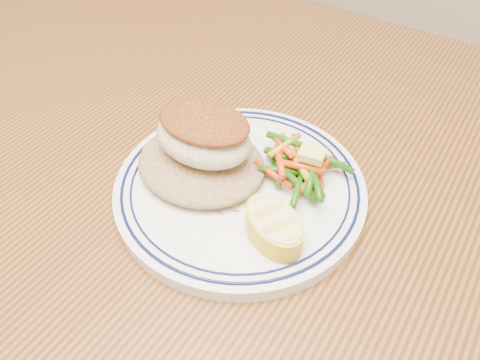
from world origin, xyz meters
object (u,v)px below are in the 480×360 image
Objects in this scene: dining_table at (268,256)px; plate at (240,187)px; lemon_wedge at (274,226)px; fish_fillet at (203,134)px; rice_pilaf at (201,161)px; vegetable_pile at (298,167)px.

plate reaches higher than dining_table.
plate is at bearing -166.42° from dining_table.
dining_table is 5.74× the size of plate.
plate is at bearing 147.31° from lemon_wedge.
fish_fillet is 1.26× the size of lemon_wedge.
fish_fillet reaches higher than rice_pilaf.
dining_table is 10.74× the size of rice_pilaf.
lemon_wedge is (0.11, -0.03, 0.00)m from rice_pilaf.
rice_pilaf reaches higher than plate.
dining_table is 13.85× the size of fish_fillet.
plate is 0.07m from fish_fillet.
rice_pilaf and lemon_wedge have the same top height.
fish_fillet is at bearing -154.78° from vegetable_pile.
vegetable_pile is 0.08m from lemon_wedge.
rice_pilaf is at bearing -172.28° from plate.
dining_table is at bearing 13.58° from plate.
fish_fillet is at bearing -179.71° from plate.
rice_pilaf is 1.29× the size of fish_fillet.
lemon_wedge is at bearing -76.79° from vegetable_pile.
plate is at bearing -137.09° from vegetable_pile.
vegetable_pile is (0.09, 0.04, -0.03)m from fish_fillet.
vegetable_pile is at bearing 73.37° from dining_table.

